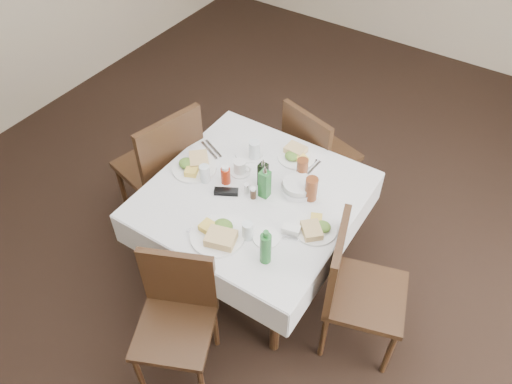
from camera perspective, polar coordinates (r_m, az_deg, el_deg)
ground_plane at (r=3.53m, az=3.25°, el=-9.72°), size 7.00×7.00×0.00m
room_shell at (r=2.34m, az=5.01°, el=14.84°), size 6.04×7.04×2.80m
dining_table at (r=3.05m, az=-0.33°, el=-1.28°), size 1.21×1.21×0.76m
chair_north at (r=3.63m, az=6.70°, el=4.50°), size 0.54×0.54×0.92m
chair_south at (r=2.84m, az=-9.02°, el=-13.21°), size 0.55×0.55×0.87m
chair_east at (r=2.91m, az=10.96°, el=-10.26°), size 0.55×0.55×0.93m
chair_west at (r=3.49m, az=-10.42°, el=3.23°), size 0.59×0.59×1.03m
meal_north at (r=3.21m, az=4.58°, el=4.27°), size 0.24×0.24×0.05m
meal_south at (r=2.75m, az=-4.28°, el=-4.80°), size 0.31×0.31×0.07m
meal_east at (r=2.79m, az=6.82°, el=-4.10°), size 0.25×0.25×0.05m
meal_west at (r=3.15m, az=-7.08°, el=3.09°), size 0.28×0.28×0.06m
side_plate_a at (r=3.23m, az=-0.80°, el=4.42°), size 0.18×0.18×0.01m
side_plate_b at (r=2.75m, az=1.20°, el=-5.25°), size 0.15×0.15×0.01m
water_n at (r=3.17m, az=-0.18°, el=4.79°), size 0.07×0.07×0.13m
water_s at (r=2.72m, az=-0.96°, el=-4.44°), size 0.06×0.06×0.11m
water_e at (r=2.95m, az=6.57°, el=0.50°), size 0.07×0.07×0.13m
water_w at (r=3.04m, az=-5.87°, el=2.10°), size 0.06×0.06×0.12m
iced_tea_a at (r=3.04m, az=5.30°, el=2.62°), size 0.07×0.07×0.15m
iced_tea_b at (r=2.92m, az=6.34°, el=0.37°), size 0.07×0.07×0.15m
bread_basket at (r=2.99m, az=4.85°, el=0.60°), size 0.21×0.21×0.07m
oil_cruet_dark at (r=2.98m, az=0.80°, el=2.11°), size 0.05×0.05×0.21m
oil_cruet_green at (r=2.90m, az=1.00°, el=1.05°), size 0.06×0.06×0.24m
ketchup_bottle at (r=3.02m, az=-3.49°, el=1.95°), size 0.06×0.06×0.13m
salt_shaker at (r=2.97m, az=-1.07°, el=0.42°), size 0.03×0.03×0.07m
pepper_shaker at (r=2.93m, az=-0.33°, el=-0.11°), size 0.04×0.04×0.08m
coffee_mug at (r=3.09m, az=-1.81°, el=2.80°), size 0.14×0.13×0.09m
sunglasses at (r=2.98m, az=-3.42°, el=0.04°), size 0.15×0.11×0.03m
green_bottle at (r=2.58m, az=1.11°, el=-6.40°), size 0.06×0.06×0.23m
sugar_caddy at (r=2.77m, az=4.04°, el=-4.33°), size 0.11×0.08×0.05m
cutlery_n at (r=3.16m, az=6.32°, el=2.74°), size 0.05×0.18×0.01m
cutlery_s at (r=2.83m, az=-6.28°, el=-3.77°), size 0.08×0.18×0.01m
cutlery_e at (r=2.76m, az=4.92°, el=-5.21°), size 0.18×0.12×0.01m
cutlery_w at (r=3.28m, az=-5.12°, el=4.85°), size 0.21×0.13×0.01m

